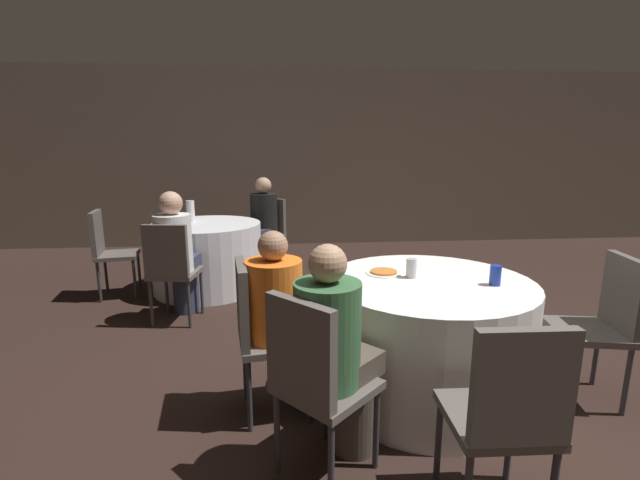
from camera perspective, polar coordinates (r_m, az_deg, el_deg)
ground_plane at (r=2.92m, az=12.16°, el=-20.27°), size 16.00×16.00×0.00m
wall_back at (r=7.07m, az=1.36°, el=10.81°), size 16.00×0.06×2.80m
table_near at (r=2.89m, az=13.90°, el=-12.29°), size 1.30×1.30×0.75m
table_far at (r=4.94m, az=-14.77°, el=-2.13°), size 1.19×1.19×0.75m
chair_near_south at (r=1.93m, az=23.81°, el=-19.84°), size 0.41×0.42×0.92m
chair_near_southwest at (r=2.02m, az=-0.86°, el=-17.33°), size 0.57×0.57×0.92m
chair_near_east at (r=3.15m, az=33.73°, el=-8.36°), size 0.47×0.47×0.92m
chair_near_west at (r=2.53m, az=-8.22°, el=-11.10°), size 0.46×0.45×0.92m
chair_far_west at (r=5.00m, az=-26.52°, el=-0.69°), size 0.47×0.46×0.92m
chair_far_northeast at (r=5.57m, az=-6.76°, el=1.68°), size 0.56×0.56×0.92m
chair_far_south at (r=3.98m, az=-19.29°, el=-3.09°), size 0.45×0.46×0.92m
person_white_shirt at (r=4.11m, az=-18.48°, el=-1.88°), size 0.35×0.50×1.19m
person_black_shirt at (r=5.45m, az=-7.93°, el=2.05°), size 0.47×0.48×1.20m
person_green_jacket at (r=2.13m, az=2.40°, el=-15.33°), size 0.45×0.45×1.14m
person_orange_shirt at (r=2.55m, az=-4.31°, el=-10.77°), size 0.50×0.36×1.10m
pizza_plate_near at (r=2.84m, az=8.50°, el=-4.28°), size 0.23×0.23×0.02m
soda_can_blue at (r=2.76m, az=22.32°, el=-4.36°), size 0.07×0.07×0.12m
soda_can_silver at (r=2.76m, az=12.09°, el=-3.70°), size 0.07×0.07×0.12m
bottle_far at (r=5.02m, az=-16.89°, el=3.70°), size 0.09×0.09×0.24m
cup_far at (r=4.86m, az=-19.15°, el=2.50°), size 0.08×0.08×0.10m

